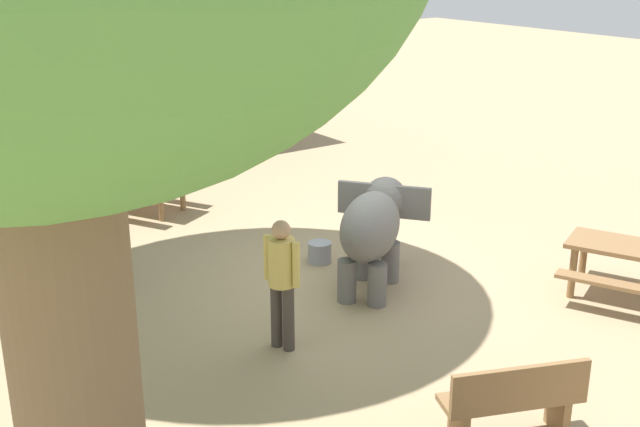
# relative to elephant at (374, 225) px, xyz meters

# --- Properties ---
(ground_plane) EXTENTS (60.00, 60.00, 0.00)m
(ground_plane) POSITION_rel_elephant_xyz_m (-0.12, 0.30, -0.90)
(ground_plane) COLOR tan
(elephant) EXTENTS (1.93, 1.83, 1.41)m
(elephant) POSITION_rel_elephant_xyz_m (0.00, 0.00, 0.00)
(elephant) COLOR slate
(elephant) RESTS_ON ground_plane
(person_handler) EXTENTS (0.32, 0.49, 1.62)m
(person_handler) POSITION_rel_elephant_xyz_m (-2.03, -0.80, 0.05)
(person_handler) COLOR #3F3833
(person_handler) RESTS_ON ground_plane
(wooden_bench) EXTENTS (1.45, 0.90, 0.88)m
(wooden_bench) POSITION_rel_elephant_xyz_m (-1.25, -3.68, -0.43)
(wooden_bench) COLOR olive
(wooden_bench) RESTS_ON ground_plane
(picnic_table_near) EXTENTS (1.97, 1.98, 0.78)m
(picnic_table_near) POSITION_rel_elephant_xyz_m (2.50, -2.30, -0.31)
(picnic_table_near) COLOR olive
(picnic_table_near) RESTS_ON ground_plane
(picnic_table_far) EXTENTS (2.02, 2.03, 0.78)m
(picnic_table_far) POSITION_rel_elephant_xyz_m (-1.29, 4.95, -0.31)
(picnic_table_far) COLOR olive
(picnic_table_far) RESTS_ON ground_plane
(market_stall_white) EXTENTS (2.50, 2.50, 2.52)m
(market_stall_white) POSITION_rel_elephant_xyz_m (-2.36, 9.06, 0.24)
(market_stall_white) COLOR #59514C
(market_stall_white) RESTS_ON ground_plane
(market_stall_teal) EXTENTS (2.50, 2.50, 2.52)m
(market_stall_teal) POSITION_rel_elephant_xyz_m (0.24, 9.06, 0.24)
(market_stall_teal) COLOR #59514C
(market_stall_teal) RESTS_ON ground_plane
(market_stall_orange) EXTENTS (2.50, 2.50, 2.52)m
(market_stall_orange) POSITION_rel_elephant_xyz_m (2.84, 9.06, 0.24)
(market_stall_orange) COLOR #59514C
(market_stall_orange) RESTS_ON ground_plane
(feed_bucket) EXTENTS (0.36, 0.36, 0.32)m
(feed_bucket) POSITION_rel_elephant_xyz_m (-0.13, 1.12, -0.74)
(feed_bucket) COLOR gray
(feed_bucket) RESTS_ON ground_plane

